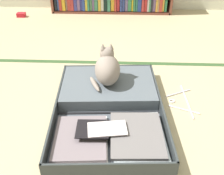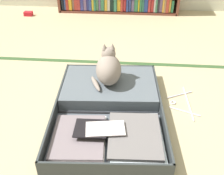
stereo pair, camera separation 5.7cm
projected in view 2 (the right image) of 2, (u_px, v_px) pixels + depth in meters
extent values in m
plane|color=tan|center=(124.00, 137.00, 1.59)|extent=(10.00, 10.00, 0.00)
cube|color=#32512A|center=(129.00, 63.00, 2.33)|extent=(4.80, 0.05, 0.00)
cube|color=brown|center=(118.00, 11.00, 3.46)|extent=(1.49, 0.22, 0.02)
cube|color=black|center=(64.00, 2.00, 3.45)|extent=(0.03, 0.19, 0.16)
cube|color=#34498B|center=(66.00, 2.00, 3.45)|extent=(0.02, 0.19, 0.16)
cube|color=#B1332A|center=(68.00, 2.00, 3.44)|extent=(0.03, 0.19, 0.15)
cube|color=gold|center=(72.00, 2.00, 3.44)|extent=(0.04, 0.19, 0.15)
cube|color=#926E60|center=(74.00, 1.00, 3.45)|extent=(0.02, 0.19, 0.17)
cube|color=#B53C35|center=(77.00, 1.00, 3.43)|extent=(0.04, 0.19, 0.18)
cube|color=#B33836|center=(80.00, 2.00, 3.44)|extent=(0.03, 0.19, 0.15)
cube|color=#3A3B86|center=(83.00, 2.00, 3.43)|extent=(0.04, 0.19, 0.16)
cube|color=slate|center=(86.00, 2.00, 3.43)|extent=(0.03, 0.19, 0.17)
cube|color=#3A3C88|center=(89.00, 3.00, 3.44)|extent=(0.03, 0.19, 0.14)
cube|color=#304896|center=(91.00, 3.00, 3.43)|extent=(0.03, 0.19, 0.14)
cube|color=gold|center=(94.00, 3.00, 3.43)|extent=(0.03, 0.19, 0.15)
cube|color=#337E62|center=(96.00, 2.00, 3.42)|extent=(0.02, 0.19, 0.17)
cube|color=#487953|center=(98.00, 3.00, 3.43)|extent=(0.03, 0.19, 0.14)
cube|color=slate|center=(100.00, 3.00, 3.42)|extent=(0.02, 0.19, 0.15)
cube|color=#3E845F|center=(103.00, 2.00, 3.42)|extent=(0.04, 0.19, 0.18)
cube|color=gold|center=(106.00, 2.00, 3.41)|extent=(0.03, 0.19, 0.17)
cube|color=beige|center=(109.00, 2.00, 3.41)|extent=(0.03, 0.19, 0.18)
cube|color=black|center=(112.00, 2.00, 3.40)|extent=(0.04, 0.19, 0.18)
cube|color=#3B7C5E|center=(116.00, 3.00, 3.40)|extent=(0.04, 0.19, 0.17)
cube|color=gold|center=(119.00, 3.00, 3.41)|extent=(0.04, 0.19, 0.14)
cube|color=#B93D32|center=(122.00, 2.00, 3.39)|extent=(0.03, 0.19, 0.18)
cube|color=#C33136|center=(125.00, 2.00, 3.40)|extent=(0.03, 0.19, 0.17)
cube|color=#32448D|center=(128.00, 3.00, 3.38)|extent=(0.02, 0.19, 0.18)
cube|color=navy|center=(130.00, 3.00, 3.40)|extent=(0.03, 0.19, 0.16)
cube|color=slate|center=(133.00, 4.00, 3.40)|extent=(0.03, 0.19, 0.14)
cube|color=#378256|center=(136.00, 3.00, 3.39)|extent=(0.04, 0.19, 0.17)
cube|color=yellow|center=(139.00, 3.00, 3.39)|extent=(0.02, 0.19, 0.16)
cube|color=#378356|center=(141.00, 4.00, 3.39)|extent=(0.02, 0.19, 0.15)
cube|color=#33755F|center=(143.00, 4.00, 3.39)|extent=(0.02, 0.19, 0.15)
cube|color=#27408F|center=(146.00, 3.00, 3.37)|extent=(0.04, 0.19, 0.18)
cube|color=#BC3837|center=(149.00, 3.00, 3.37)|extent=(0.03, 0.19, 0.18)
cube|color=#BA3132|center=(152.00, 4.00, 3.38)|extent=(0.03, 0.19, 0.15)
cube|color=silver|center=(154.00, 3.00, 3.37)|extent=(0.02, 0.19, 0.17)
cube|color=#438662|center=(156.00, 4.00, 3.36)|extent=(0.02, 0.19, 0.17)
cube|color=#29282F|center=(158.00, 3.00, 3.36)|extent=(0.03, 0.19, 0.18)
cube|color=slate|center=(160.00, 3.00, 3.37)|extent=(0.03, 0.19, 0.17)
cube|color=gold|center=(163.00, 4.00, 3.36)|extent=(0.02, 0.19, 0.17)
cube|color=#A47854|center=(165.00, 4.00, 3.35)|extent=(0.02, 0.19, 0.16)
cube|color=#BC4034|center=(167.00, 4.00, 3.35)|extent=(0.03, 0.19, 0.17)
cube|color=gold|center=(169.00, 4.00, 3.37)|extent=(0.02, 0.19, 0.16)
cube|color=#338053|center=(172.00, 5.00, 3.36)|extent=(0.03, 0.19, 0.15)
cube|color=#313739|center=(107.00, 142.00, 1.55)|extent=(0.72, 0.53, 0.01)
cube|color=#313739|center=(105.00, 170.00, 1.33)|extent=(0.69, 0.05, 0.10)
cube|color=#313739|center=(48.00, 135.00, 1.53)|extent=(0.04, 0.49, 0.10)
cube|color=#313739|center=(166.00, 137.00, 1.52)|extent=(0.04, 0.49, 0.10)
cube|color=#4A4F58|center=(107.00, 140.00, 1.55)|extent=(0.69, 0.50, 0.01)
cube|color=#313739|center=(110.00, 93.00, 1.96)|extent=(0.72, 0.53, 0.01)
cube|color=#313739|center=(110.00, 71.00, 2.13)|extent=(0.69, 0.05, 0.10)
cube|color=#313739|center=(63.00, 87.00, 1.94)|extent=(0.04, 0.49, 0.10)
cube|color=#313739|center=(156.00, 88.00, 1.92)|extent=(0.04, 0.49, 0.10)
cube|color=#4A4F58|center=(110.00, 92.00, 1.95)|extent=(0.69, 0.50, 0.01)
cylinder|color=black|center=(108.00, 113.00, 1.75)|extent=(0.67, 0.06, 0.02)
cube|color=silver|center=(80.00, 140.00, 1.53)|extent=(0.32, 0.42, 0.02)
cube|color=slate|center=(78.00, 136.00, 1.53)|extent=(0.32, 0.37, 0.02)
cube|color=#1C2630|center=(136.00, 139.00, 1.54)|extent=(0.31, 0.44, 0.02)
cube|color=silver|center=(136.00, 137.00, 1.53)|extent=(0.33, 0.42, 0.02)
cube|color=slate|center=(135.00, 135.00, 1.51)|extent=(0.31, 0.38, 0.02)
cube|color=white|center=(105.00, 129.00, 1.52)|extent=(0.24, 0.15, 0.01)
cube|color=black|center=(91.00, 128.00, 1.53)|extent=(0.19, 0.16, 0.01)
cube|color=#545D64|center=(110.00, 87.00, 1.93)|extent=(0.68, 0.50, 0.09)
cylinder|color=black|center=(87.00, 71.00, 2.12)|extent=(0.02, 0.02, 0.09)
cylinder|color=black|center=(134.00, 72.00, 2.11)|extent=(0.02, 0.02, 0.09)
cube|color=white|center=(64.00, 169.00, 1.34)|extent=(0.04, 0.00, 0.03)
cube|color=yellow|center=(140.00, 172.00, 1.34)|extent=(0.04, 0.00, 0.02)
cube|color=red|center=(101.00, 171.00, 1.35)|extent=(0.04, 0.00, 0.02)
ellipsoid|color=gray|center=(109.00, 70.00, 1.84)|extent=(0.20, 0.27, 0.20)
ellipsoid|color=gray|center=(109.00, 70.00, 1.93)|extent=(0.13, 0.10, 0.11)
sphere|color=gray|center=(108.00, 54.00, 1.84)|extent=(0.10, 0.10, 0.10)
cone|color=gray|center=(112.00, 46.00, 1.80)|extent=(0.04, 0.04, 0.04)
cone|color=gray|center=(104.00, 46.00, 1.80)|extent=(0.04, 0.04, 0.04)
sphere|color=yellow|center=(111.00, 50.00, 1.87)|extent=(0.02, 0.02, 0.02)
sphere|color=yellow|center=(106.00, 50.00, 1.87)|extent=(0.02, 0.02, 0.02)
ellipsoid|color=gray|center=(96.00, 84.00, 1.85)|extent=(0.11, 0.19, 0.03)
cylinder|color=silver|center=(188.00, 103.00, 1.86)|extent=(0.03, 0.38, 0.01)
cylinder|color=silver|center=(185.00, 111.00, 1.78)|extent=(0.20, 0.09, 0.01)
cylinder|color=silver|center=(180.00, 95.00, 1.94)|extent=(0.19, 0.10, 0.01)
torus|color=silver|center=(173.00, 102.00, 1.86)|extent=(0.04, 0.04, 0.01)
cube|color=red|center=(28.00, 14.00, 3.33)|extent=(0.10, 0.07, 0.05)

